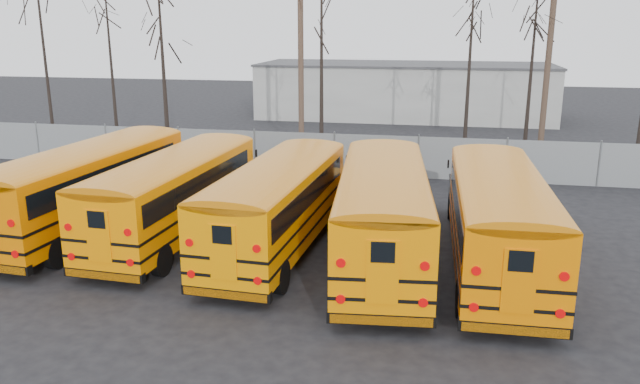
% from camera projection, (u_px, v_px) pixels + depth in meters
% --- Properties ---
extents(ground, '(120.00, 120.00, 0.00)m').
position_uv_depth(ground, '(266.00, 265.00, 18.97)').
color(ground, black).
rests_on(ground, ground).
extents(fence, '(40.00, 0.04, 2.00)m').
position_uv_depth(fence, '(334.00, 154.00, 30.06)').
color(fence, gray).
rests_on(fence, ground).
extents(distant_building, '(22.00, 8.00, 4.00)m').
position_uv_depth(distant_building, '(404.00, 91.00, 48.35)').
color(distant_building, '#B7B8B2').
rests_on(distant_building, ground).
extents(bus_a, '(3.34, 11.19, 3.09)m').
position_uv_depth(bus_a, '(91.00, 180.00, 21.78)').
color(bus_a, black).
rests_on(bus_a, ground).
extents(bus_b, '(2.96, 10.64, 2.95)m').
position_uv_depth(bus_b, '(178.00, 188.00, 21.09)').
color(bus_b, black).
rests_on(bus_b, ground).
extents(bus_c, '(2.94, 10.61, 2.94)m').
position_uv_depth(bus_c, '(280.00, 198.00, 19.90)').
color(bus_c, black).
rests_on(bus_c, ground).
extents(bus_d, '(3.57, 11.20, 3.08)m').
position_uv_depth(bus_d, '(383.00, 205.00, 18.79)').
color(bus_d, black).
rests_on(bus_d, ground).
extents(bus_e, '(2.75, 10.90, 3.03)m').
position_uv_depth(bus_e, '(498.00, 212.00, 18.23)').
color(bus_e, black).
rests_on(bus_e, ground).
extents(utility_pole_left, '(1.72, 0.30, 9.68)m').
position_uv_depth(utility_pole_left, '(301.00, 64.00, 33.28)').
color(utility_pole_left, brown).
rests_on(utility_pole_left, ground).
extents(utility_pole_right, '(1.62, 0.81, 9.63)m').
position_uv_depth(utility_pole_right, '(547.00, 68.00, 30.69)').
color(utility_pole_right, '#493629').
rests_on(utility_pole_right, ground).
extents(tree_0, '(0.26, 0.26, 12.63)m').
position_uv_depth(tree_0, '(43.00, 38.00, 35.03)').
color(tree_0, black).
rests_on(tree_0, ground).
extents(tree_1, '(0.26, 0.26, 9.29)m').
position_uv_depth(tree_1, '(111.00, 68.00, 35.41)').
color(tree_1, black).
rests_on(tree_1, ground).
extents(tree_2, '(0.26, 0.26, 9.12)m').
position_uv_depth(tree_2, '(164.00, 73.00, 32.60)').
color(tree_2, black).
rests_on(tree_2, ground).
extents(tree_3, '(0.26, 0.26, 10.16)m').
position_uv_depth(tree_3, '(321.00, 65.00, 31.08)').
color(tree_3, black).
rests_on(tree_3, ground).
extents(tree_4, '(0.26, 0.26, 9.83)m').
position_uv_depth(tree_4, '(469.00, 66.00, 32.69)').
color(tree_4, black).
rests_on(tree_4, ground).
extents(tree_5, '(0.26, 0.26, 9.05)m').
position_uv_depth(tree_5, '(531.00, 76.00, 31.57)').
color(tree_5, black).
rests_on(tree_5, ground).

